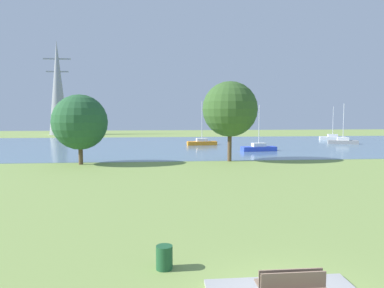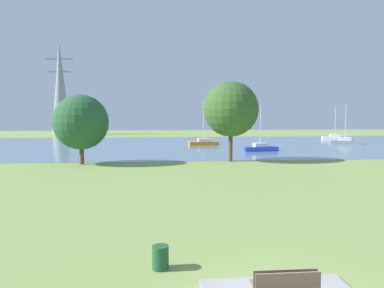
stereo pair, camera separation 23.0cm
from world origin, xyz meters
name	(u,v)px [view 1 (the left image)]	position (x,y,z in m)	size (l,w,h in m)	color
ground_plane	(199,173)	(0.00, 22.00, 0.00)	(160.00, 160.00, 0.00)	#7F994C
bench_facing_water	(288,285)	(0.00, 0.27, 0.47)	(1.80, 0.48, 0.89)	#A19985
litter_bin	(164,257)	(-3.40, 2.70, 0.40)	(0.56, 0.56, 0.80)	#1E512D
water_surface	(179,145)	(0.00, 50.00, 0.01)	(140.00, 40.00, 0.02)	slate
sailboat_blue	(259,148)	(10.34, 39.83, 0.46)	(4.94, 2.03, 6.33)	blue
sailboat_orange	(202,142)	(3.67, 49.76, 0.46)	(4.90, 1.86, 7.13)	orange
sailboat_gray	(343,141)	(27.68, 49.70, 0.46)	(5.03, 3.02, 6.80)	gray
sailboat_white	(333,138)	(30.39, 58.80, 0.46)	(5.03, 2.75, 6.49)	white
tree_west_far	(80,122)	(-11.38, 28.72, 4.31)	(5.60, 5.60, 7.12)	brown
tree_mid_shore	(230,109)	(4.22, 29.72, 5.65)	(5.96, 5.96, 8.64)	brown
electricity_pylon	(58,88)	(-27.28, 82.04, 11.33)	(6.40, 4.40, 22.63)	gray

